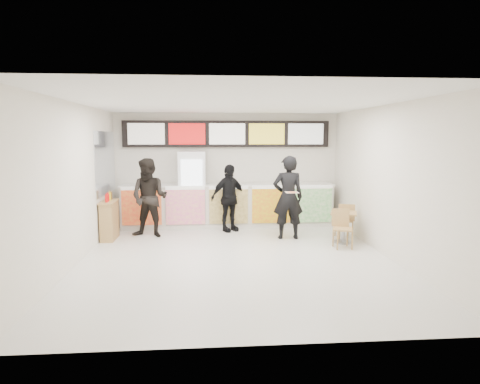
{
  "coord_description": "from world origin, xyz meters",
  "views": [
    {
      "loc": [
        -0.57,
        -8.08,
        2.36
      ],
      "look_at": [
        0.17,
        1.2,
        1.17
      ],
      "focal_mm": 32.0,
      "sensor_mm": 36.0,
      "label": 1
    }
  ],
  "objects": [
    {
      "name": "customer_left",
      "position": [
        -1.91,
        2.07,
        0.94
      ],
      "size": [
        1.06,
        0.92,
        1.87
      ],
      "primitive_type": "imported",
      "rotation": [
        0.0,
        0.0,
        -0.27
      ],
      "color": "black",
      "rests_on": "floor"
    },
    {
      "name": "pizza_slice",
      "position": [
        1.32,
        1.18,
        1.16
      ],
      "size": [
        0.36,
        0.36,
        0.02
      ],
      "color": "beige",
      "rests_on": "customer_main"
    },
    {
      "name": "floor",
      "position": [
        0.0,
        0.0,
        0.0
      ],
      "size": [
        7.0,
        7.0,
        0.0
      ],
      "primitive_type": "plane",
      "color": "beige",
      "rests_on": "ground"
    },
    {
      "name": "wall_right",
      "position": [
        3.0,
        0.0,
        1.5
      ],
      "size": [
        0.0,
        7.0,
        7.0
      ],
      "primitive_type": "plane",
      "rotation": [
        1.57,
        0.0,
        -1.57
      ],
      "color": "silver",
      "rests_on": "floor"
    },
    {
      "name": "condiment_ledge",
      "position": [
        -2.82,
        1.88,
        0.46
      ],
      "size": [
        0.33,
        0.81,
        1.07
      ],
      "color": "tan",
      "rests_on": "floor"
    },
    {
      "name": "wall_left",
      "position": [
        -3.0,
        0.0,
        1.5
      ],
      "size": [
        0.0,
        7.0,
        7.0
      ],
      "primitive_type": "plane",
      "rotation": [
        1.57,
        0.0,
        1.57
      ],
      "color": "silver",
      "rests_on": "floor"
    },
    {
      "name": "customer_main",
      "position": [
        1.32,
        1.63,
        0.97
      ],
      "size": [
        0.71,
        0.47,
        1.94
      ],
      "primitive_type": "imported",
      "rotation": [
        0.0,
        0.0,
        3.14
      ],
      "color": "black",
      "rests_on": "floor"
    },
    {
      "name": "menu_board",
      "position": [
        0.0,
        3.41,
        2.45
      ],
      "size": [
        5.5,
        0.14,
        0.7
      ],
      "color": "black",
      "rests_on": "wall_back"
    },
    {
      "name": "wall_back",
      "position": [
        0.0,
        3.5,
        1.5
      ],
      "size": [
        6.0,
        0.0,
        6.0
      ],
      "primitive_type": "plane",
      "rotation": [
        1.57,
        0.0,
        0.0
      ],
      "color": "silver",
      "rests_on": "floor"
    },
    {
      "name": "service_counter",
      "position": [
        0.0,
        3.09,
        0.57
      ],
      "size": [
        5.56,
        0.77,
        1.14
      ],
      "color": "silver",
      "rests_on": "floor"
    },
    {
      "name": "drinks_fridge",
      "position": [
        -0.93,
        3.11,
        1.0
      ],
      "size": [
        0.7,
        0.67,
        2.0
      ],
      "color": "white",
      "rests_on": "floor"
    },
    {
      "name": "ceiling",
      "position": [
        0.0,
        0.0,
        3.0
      ],
      "size": [
        7.0,
        7.0,
        0.0
      ],
      "primitive_type": "plane",
      "rotation": [
        3.14,
        0.0,
        0.0
      ],
      "color": "white",
      "rests_on": "wall_back"
    },
    {
      "name": "cafe_table",
      "position": [
        2.5,
        1.14,
        0.48
      ],
      "size": [
        0.84,
        1.46,
        0.83
      ],
      "rotation": [
        0.0,
        0.0,
        -0.34
      ],
      "color": "tan",
      "rests_on": "floor"
    },
    {
      "name": "customer_mid",
      "position": [
        -0.01,
        2.55,
        0.85
      ],
      "size": [
        1.07,
        0.84,
        1.69
      ],
      "primitive_type": "imported",
      "rotation": [
        0.0,
        0.0,
        0.5
      ],
      "color": "black",
      "rests_on": "floor"
    },
    {
      "name": "mirror_panel",
      "position": [
        -2.99,
        2.45,
        1.75
      ],
      "size": [
        0.01,
        2.0,
        1.5
      ],
      "primitive_type": "cube",
      "color": "#B2B7BF",
      "rests_on": "wall_left"
    }
  ]
}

